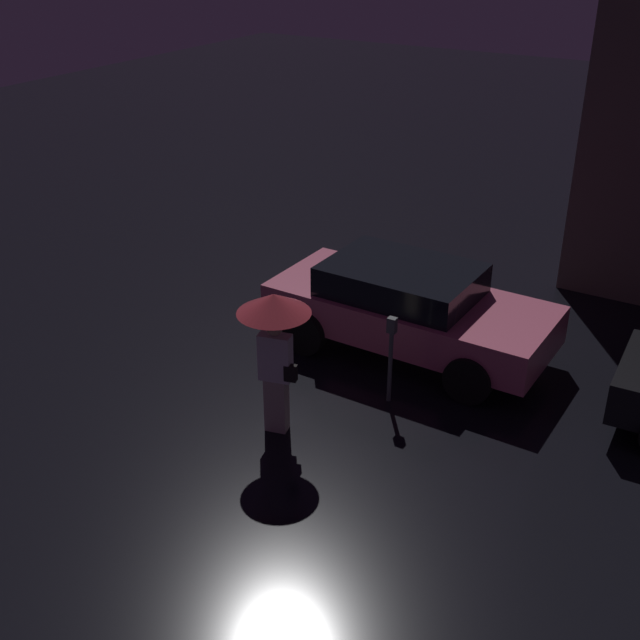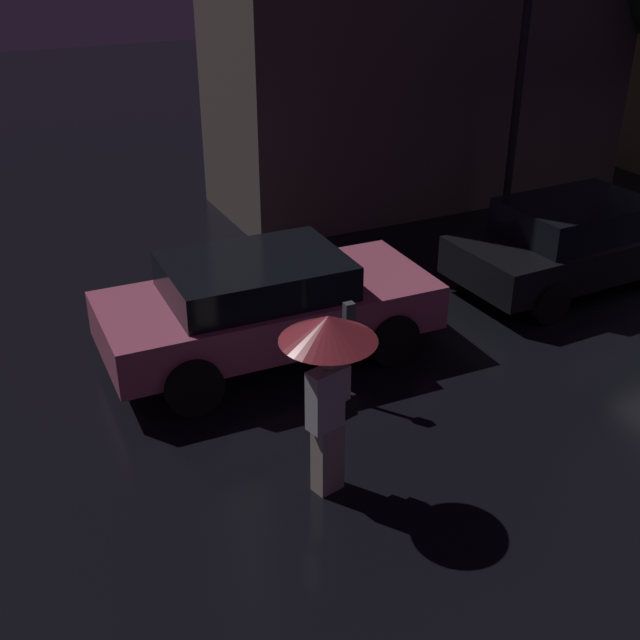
{
  "view_description": "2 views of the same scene",
  "coord_description": "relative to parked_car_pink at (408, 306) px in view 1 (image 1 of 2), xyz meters",
  "views": [
    {
      "loc": [
        -2.97,
        -8.67,
        6.2
      ],
      "look_at": [
        -8.17,
        -0.05,
        1.02
      ],
      "focal_mm": 45.0,
      "sensor_mm": 36.0,
      "label": 1
    },
    {
      "loc": [
        -10.98,
        -7.24,
        5.32
      ],
      "look_at": [
        -7.46,
        -0.01,
        1.19
      ],
      "focal_mm": 45.0,
      "sensor_mm": 36.0,
      "label": 2
    }
  ],
  "objects": [
    {
      "name": "pedestrian_with_umbrella",
      "position": [
        -0.52,
        -2.86,
        0.78
      ],
      "size": [
        0.94,
        0.94,
        1.99
      ],
      "rotation": [
        0.0,
        0.0,
        3.38
      ],
      "color": "beige",
      "rests_on": "ground"
    },
    {
      "name": "parking_meter",
      "position": [
        0.44,
        -1.47,
        0.05
      ],
      "size": [
        0.12,
        0.1,
        1.31
      ],
      "color": "#4C5154",
      "rests_on": "ground"
    },
    {
      "name": "parked_car_pink",
      "position": [
        0.0,
        0.0,
        0.0
      ],
      "size": [
        4.38,
        2.06,
        1.4
      ],
      "rotation": [
        0.0,
        0.0,
        -0.02
      ],
      "color": "#DB6684",
      "rests_on": "ground"
    }
  ]
}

